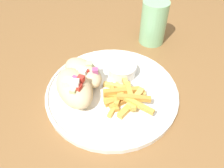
{
  "coord_description": "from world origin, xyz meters",
  "views": [
    {
      "loc": [
        0.08,
        -0.38,
        1.16
      ],
      "look_at": [
        -0.01,
        -0.04,
        0.8
      ],
      "focal_mm": 35.0,
      "sensor_mm": 36.0,
      "label": 1
    }
  ],
  "objects_px": {
    "plate": "(112,91)",
    "sauce_ramekin": "(122,69)",
    "water_glass": "(153,25)",
    "pita_sandwich_far": "(83,72)",
    "pita_sandwich_near": "(74,87)",
    "fries_pile": "(125,97)"
  },
  "relations": [
    {
      "from": "plate",
      "to": "sauce_ramekin",
      "type": "xyz_separation_m",
      "value": [
        0.01,
        0.06,
        0.02
      ]
    },
    {
      "from": "sauce_ramekin",
      "to": "water_glass",
      "type": "bearing_deg",
      "value": 75.3
    },
    {
      "from": "pita_sandwich_far",
      "to": "pita_sandwich_near",
      "type": "bearing_deg",
      "value": -57.19
    },
    {
      "from": "fries_pile",
      "to": "plate",
      "type": "bearing_deg",
      "value": 148.1
    },
    {
      "from": "plate",
      "to": "fries_pile",
      "type": "height_order",
      "value": "fries_pile"
    },
    {
      "from": "pita_sandwich_far",
      "to": "water_glass",
      "type": "relative_size",
      "value": 1.04
    },
    {
      "from": "sauce_ramekin",
      "to": "fries_pile",
      "type": "bearing_deg",
      "value": -71.42
    },
    {
      "from": "pita_sandwich_far",
      "to": "fries_pile",
      "type": "xyz_separation_m",
      "value": [
        0.11,
        -0.04,
        -0.02
      ]
    },
    {
      "from": "plate",
      "to": "water_glass",
      "type": "bearing_deg",
      "value": 76.49
    },
    {
      "from": "pita_sandwich_far",
      "to": "water_glass",
      "type": "bearing_deg",
      "value": 91.96
    },
    {
      "from": "fries_pile",
      "to": "sauce_ramekin",
      "type": "height_order",
      "value": "sauce_ramekin"
    },
    {
      "from": "pita_sandwich_far",
      "to": "sauce_ramekin",
      "type": "xyz_separation_m",
      "value": [
        0.09,
        0.04,
        -0.01
      ]
    },
    {
      "from": "pita_sandwich_near",
      "to": "pita_sandwich_far",
      "type": "xyz_separation_m",
      "value": [
        -0.0,
        0.06,
        -0.0
      ]
    },
    {
      "from": "pita_sandwich_far",
      "to": "water_glass",
      "type": "distance_m",
      "value": 0.27
    },
    {
      "from": "water_glass",
      "to": "plate",
      "type": "bearing_deg",
      "value": -103.51
    },
    {
      "from": "fries_pile",
      "to": "water_glass",
      "type": "distance_m",
      "value": 0.28
    },
    {
      "from": "sauce_ramekin",
      "to": "water_glass",
      "type": "height_order",
      "value": "water_glass"
    },
    {
      "from": "pita_sandwich_near",
      "to": "water_glass",
      "type": "height_order",
      "value": "water_glass"
    },
    {
      "from": "pita_sandwich_near",
      "to": "water_glass",
      "type": "distance_m",
      "value": 0.32
    },
    {
      "from": "water_glass",
      "to": "pita_sandwich_near",
      "type": "bearing_deg",
      "value": -114.81
    },
    {
      "from": "pita_sandwich_near",
      "to": "water_glass",
      "type": "relative_size",
      "value": 1.1
    },
    {
      "from": "pita_sandwich_far",
      "to": "fries_pile",
      "type": "distance_m",
      "value": 0.12
    }
  ]
}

